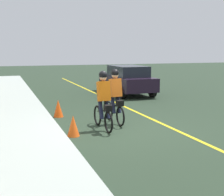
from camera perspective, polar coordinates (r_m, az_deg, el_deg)
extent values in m
plane|color=#253526|center=(9.68, 1.50, -5.83)|extent=(80.00, 80.00, 0.00)
cube|color=yellow|center=(10.35, 9.81, -4.96)|extent=(36.00, 0.12, 0.01)
cube|color=#A2ABA4|center=(9.04, -19.17, -6.91)|extent=(40.00, 3.20, 0.15)
torus|color=black|center=(10.17, -2.69, -3.20)|extent=(0.66, 0.07, 0.66)
torus|color=black|center=(9.20, -0.65, -4.49)|extent=(0.66, 0.07, 0.66)
cube|color=black|center=(9.63, -1.73, -2.36)|extent=(0.93, 0.06, 0.24)
cylinder|color=black|center=(9.47, -1.43, -1.64)|extent=(0.03, 0.03, 0.35)
cube|color=#D0610E|center=(9.44, -1.55, 1.25)|extent=(0.35, 0.37, 0.63)
sphere|color=tan|center=(9.44, -1.66, 3.82)|extent=(0.22, 0.22, 0.22)
sphere|color=black|center=(9.43, -1.66, 4.24)|extent=(0.26, 0.26, 0.26)
cylinder|color=#191E38|center=(9.47, -2.06, -1.94)|extent=(0.34, 0.13, 0.65)
cylinder|color=#191E38|center=(9.54, -0.93, -1.86)|extent=(0.34, 0.13, 0.65)
cube|color=black|center=(9.16, -0.76, -1.86)|extent=(0.24, 0.20, 0.18)
torus|color=black|center=(10.98, -0.55, -2.28)|extent=(0.66, 0.07, 0.66)
torus|color=black|center=(10.02, 1.53, -3.37)|extent=(0.66, 0.07, 0.66)
cube|color=black|center=(10.45, 0.44, -1.46)|extent=(0.93, 0.06, 0.24)
cylinder|color=black|center=(10.29, 0.75, -0.78)|extent=(0.03, 0.03, 0.35)
cube|color=#D06218|center=(10.27, 0.65, 1.88)|extent=(0.35, 0.37, 0.63)
sphere|color=tan|center=(10.27, 0.55, 4.24)|extent=(0.22, 0.22, 0.22)
sphere|color=black|center=(10.26, 0.55, 4.62)|extent=(0.26, 0.26, 0.26)
cylinder|color=#191E38|center=(10.29, 0.17, -1.06)|extent=(0.34, 0.13, 0.65)
cylinder|color=#191E38|center=(10.36, 1.20, -0.99)|extent=(0.34, 0.13, 0.65)
cube|color=black|center=(9.99, 1.43, -0.96)|extent=(0.24, 0.20, 0.18)
cube|color=black|center=(17.27, 2.66, 2.95)|extent=(4.41, 1.82, 0.70)
cube|color=#1E232D|center=(17.03, 2.94, 4.99)|extent=(2.47, 1.59, 0.56)
cylinder|color=black|center=(18.40, -1.59, 2.23)|extent=(0.64, 0.22, 0.64)
cylinder|color=black|center=(19.00, 3.28, 2.43)|extent=(0.64, 0.22, 0.64)
cylinder|color=black|center=(15.62, 1.89, 1.03)|extent=(0.64, 0.22, 0.64)
cylinder|color=black|center=(16.32, 7.44, 1.30)|extent=(0.64, 0.22, 0.64)
cone|color=#FD5C18|center=(8.97, -7.13, -5.09)|extent=(0.36, 0.36, 0.61)
cone|color=#FB5111|center=(11.57, -9.84, -1.90)|extent=(0.36, 0.36, 0.64)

